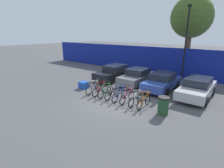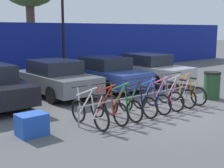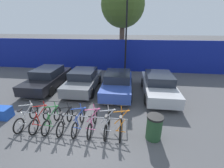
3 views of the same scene
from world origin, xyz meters
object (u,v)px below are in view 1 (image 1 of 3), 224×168
object	(u,v)px
cargo_crate	(84,85)
car_black	(114,72)
bicycle_green	(106,92)
bicycle_silver	(136,99)
bike_rack	(117,92)
tree_behind_hoarding	(191,18)
bicycle_white	(94,88)
trash_bin	(163,106)
bicycle_pink	(127,97)
car_grey	(137,77)
bicycle_black	(112,93)
car_blue	(162,82)
bicycle_red	(100,90)
car_silver	(197,88)
bicycle_blue	(120,95)
bicycle_orange	(144,101)
lamp_post	(186,40)

from	to	relation	value
cargo_crate	car_black	bearing A→B (deg)	86.63
bicycle_green	bicycle_silver	xyz separation A→B (m)	(2.47, 0.00, 0.00)
bike_rack	tree_behind_hoarding	xyz separation A→B (m)	(1.48, 10.62, 5.38)
bicycle_white	trash_bin	size ratio (longest dim) A/B	1.66
bicycle_pink	car_grey	xyz separation A→B (m)	(-1.63, 4.15, 0.31)
bike_rack	bicycle_black	xyz separation A→B (m)	(-0.31, -0.15, -0.12)
bicycle_green	bicycle_silver	size ratio (longest dim) A/B	1.00
cargo_crate	bicycle_white	bearing A→B (deg)	-13.66
car_blue	trash_bin	distance (m)	4.49
bicycle_red	car_silver	xyz separation A→B (m)	(5.70, 3.89, 0.31)
trash_bin	cargo_crate	bearing A→B (deg)	175.45
bicycle_blue	bicycle_silver	size ratio (longest dim) A/B	1.00
bike_rack	bicycle_orange	world-z (taller)	bicycle_orange
car_blue	bike_rack	bearing A→B (deg)	-113.44
car_grey	bicycle_silver	bearing A→B (deg)	-61.26
bike_rack	bicycle_black	size ratio (longest dim) A/B	2.80
bicycle_silver	car_black	xyz separation A→B (m)	(-4.93, 4.30, 0.31)
car_silver	lamp_post	size ratio (longest dim) A/B	0.66
bicycle_orange	car_blue	world-z (taller)	car_blue
car_black	bicycle_white	bearing A→B (deg)	-73.59
bicycle_white	car_black	world-z (taller)	car_black
bicycle_pink	bicycle_red	bearing A→B (deg)	-178.82
bicycle_blue	bicycle_silver	distance (m)	1.25
bicycle_green	car_blue	size ratio (longest dim) A/B	0.42
bicycle_red	car_grey	world-z (taller)	car_grey
car_grey	car_blue	distance (m)	2.38
car_black	car_silver	world-z (taller)	same
bike_rack	car_blue	distance (m)	4.11
bicycle_blue	car_blue	xyz separation A→B (m)	(1.35, 3.92, 0.31)
bicycle_orange	trash_bin	distance (m)	1.33
bicycle_black	cargo_crate	size ratio (longest dim) A/B	2.44
bicycle_orange	lamp_post	distance (m)	8.65
lamp_post	car_blue	bearing A→B (deg)	-94.79
car_black	cargo_crate	xyz separation A→B (m)	(-0.23, -3.93, -0.42)
bicycle_silver	trash_bin	xyz separation A→B (m)	(1.89, -0.20, 0.14)
lamp_post	bicycle_red	bearing A→B (deg)	-113.27
bicycle_black	bicycle_green	bearing A→B (deg)	178.35
bicycle_green	bicycle_pink	world-z (taller)	same
bicycle_orange	cargo_crate	distance (m)	5.75
bicycle_white	lamp_post	xyz separation A→B (m)	(4.09, 7.97, 3.36)
bicycle_white	bike_rack	bearing A→B (deg)	0.38
bicycle_white	cargo_crate	size ratio (longest dim) A/B	2.44
bicycle_green	trash_bin	xyz separation A→B (m)	(4.36, -0.20, 0.14)
bicycle_white	bicycle_pink	size ratio (longest dim) A/B	1.00
bicycle_white	car_black	size ratio (longest dim) A/B	0.38
bicycle_silver	bicycle_white	bearing A→B (deg)	176.98
bicycle_pink	car_grey	distance (m)	4.47
bicycle_green	bicycle_black	bearing A→B (deg)	0.59
bicycle_white	bicycle_blue	xyz separation A→B (m)	(2.41, 0.00, 0.00)
car_grey	car_silver	distance (m)	4.99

